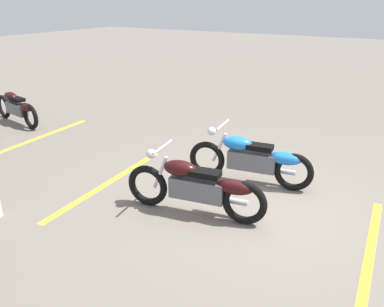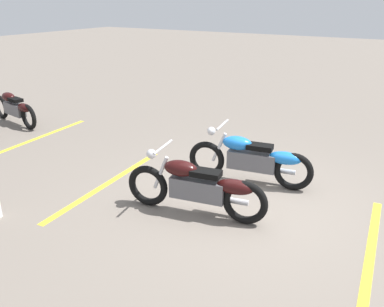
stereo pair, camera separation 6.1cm
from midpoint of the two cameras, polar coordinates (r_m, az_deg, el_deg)
ground_plane at (r=6.58m, az=7.55°, el=-6.97°), size 60.00×60.00×0.00m
motorcycle_bright_foreground at (r=7.09m, az=8.25°, el=-0.75°), size 2.22×0.70×1.04m
motorcycle_dark_foreground at (r=6.01m, az=0.58°, el=-4.72°), size 2.22×0.71×1.04m
motorcycle_row_far_left at (r=11.39m, az=-23.91°, el=5.92°), size 2.09×0.50×0.79m
parking_stripe_near at (r=5.76m, az=23.57°, el=-13.24°), size 0.37×3.20×0.01m
parking_stripe_mid at (r=7.35m, az=-11.99°, el=-4.10°), size 0.37×3.20×0.01m
parking_stripe_far at (r=10.12m, az=-21.29°, el=1.99°), size 0.37×3.20×0.01m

